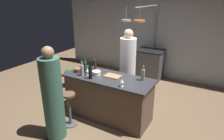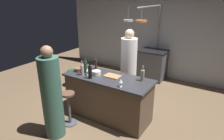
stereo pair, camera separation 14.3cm
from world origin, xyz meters
The scene contains 20 objects.
ground_plane centered at (0.00, 0.00, 0.00)m, with size 9.00×9.00×0.00m, color brown.
back_wall centered at (0.00, 2.85, 1.30)m, with size 6.40×0.16×2.60m, color #9EA3A8.
kitchen_island centered at (0.00, 0.00, 0.45)m, with size 1.80×0.72×0.90m.
stove_range centered at (0.00, 2.45, 0.45)m, with size 0.80×0.64×0.89m.
chef centered at (0.03, 0.82, 0.80)m, with size 0.37×0.37×1.73m.
bar_stool_left centered at (-0.51, -0.62, 0.38)m, with size 0.28×0.28×0.68m.
guest_left centered at (-0.50, -1.00, 0.78)m, with size 0.35×0.35×1.67m.
overhead_pot_rack centered at (-0.05, 1.92, 1.63)m, with size 0.60×1.52×2.17m.
potted_plant centered at (-1.70, 0.77, 0.30)m, with size 0.36×0.36×0.52m.
cutting_board centered at (0.06, 0.07, 0.91)m, with size 0.32×0.22×0.02m, color #997047.
pepper_mill centered at (-0.49, 0.27, 1.01)m, with size 0.05×0.05×0.21m, color #382319.
wine_bottle_dark centered at (-0.26, -0.24, 1.03)m, with size 0.07×0.07×0.33m.
wine_bottle_rose centered at (-0.50, -0.18, 1.01)m, with size 0.07×0.07×0.30m.
wine_bottle_green centered at (-0.52, -0.05, 1.03)m, with size 0.07×0.07×0.33m.
wine_bottle_red centered at (-0.70, 0.15, 1.01)m, with size 0.07×0.07×0.29m.
wine_bottle_white centered at (0.65, 0.19, 1.01)m, with size 0.07×0.07×0.30m.
wine_glass_near_right_guest centered at (0.44, -0.26, 1.01)m, with size 0.07×0.07×0.15m.
wine_glass_near_left_guest centered at (-0.41, -0.13, 1.01)m, with size 0.07×0.07×0.15m.
mixing_bowl_wooden centered at (-0.70, -0.06, 0.94)m, with size 0.17×0.17×0.08m, color brown.
mixing_bowl_ceramic centered at (-0.26, -0.02, 0.94)m, with size 0.17×0.17×0.08m, color silver.
Camera 1 is at (1.87, -3.09, 2.40)m, focal length 31.84 mm.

